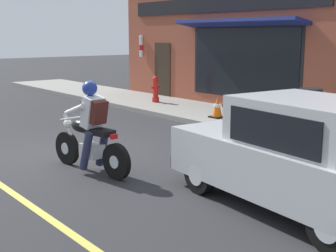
{
  "coord_description": "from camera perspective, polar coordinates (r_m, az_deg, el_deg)",
  "views": [
    {
      "loc": [
        -4.24,
        -8.35,
        2.39
      ],
      "look_at": [
        0.39,
        -2.61,
        0.95
      ],
      "focal_mm": 50.0,
      "sensor_mm": 36.0,
      "label": 1
    }
  ],
  "objects": [
    {
      "name": "traffic_cone",
      "position": [
        12.96,
        6.02,
        2.3
      ],
      "size": [
        0.36,
        0.36,
        0.6
      ],
      "color": "black",
      "rests_on": "sidewalk_curb"
    },
    {
      "name": "storefront_building",
      "position": [
        15.66,
        6.46,
        9.95
      ],
      "size": [
        1.25,
        9.96,
        4.2
      ],
      "color": "brown",
      "rests_on": "ground"
    },
    {
      "name": "fire_hydrant",
      "position": [
        15.91,
        -1.52,
        4.48
      ],
      "size": [
        0.36,
        0.24,
        0.88
      ],
      "color": "red",
      "rests_on": "sidewalk_curb"
    },
    {
      "name": "motorcycle_with_rider",
      "position": [
        8.31,
        -9.41,
        -1.01
      ],
      "size": [
        0.65,
        2.01,
        1.62
      ],
      "color": "black",
      "rests_on": "ground"
    },
    {
      "name": "ground_plane",
      "position": [
        9.66,
        -11.64,
        -3.5
      ],
      "size": [
        80.0,
        80.0,
        0.0
      ],
      "primitive_type": "plane",
      "color": "#2B2B2D"
    },
    {
      "name": "car_hatchback",
      "position": [
        6.66,
        15.61,
        -3.49
      ],
      "size": [
        1.99,
        3.92,
        1.57
      ],
      "color": "black",
      "rests_on": "ground"
    },
    {
      "name": "sidewalk_curb",
      "position": [
        15.04,
        1.29,
        2.17
      ],
      "size": [
        2.6,
        22.0,
        0.14
      ],
      "primitive_type": "cube",
      "color": "gray",
      "rests_on": "ground"
    },
    {
      "name": "trash_bin",
      "position": [
        11.89,
        16.89,
        2.08
      ],
      "size": [
        0.56,
        0.56,
        0.98
      ],
      "color": "#2D2D33",
      "rests_on": "sidewalk_curb"
    }
  ]
}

